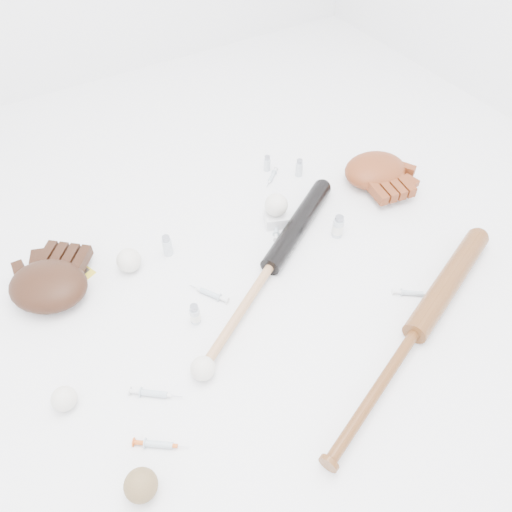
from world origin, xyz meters
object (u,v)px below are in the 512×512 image
bat_wood (415,332)px  glove_dark (48,286)px  bat_dark (271,266)px  pedestal (276,218)px

bat_wood → glove_dark: 1.12m
bat_dark → pedestal: size_ratio=11.56×
pedestal → bat_dark: bearing=-126.9°
bat_wood → pedestal: bat_wood is taller
bat_dark → bat_wood: 0.49m
bat_wood → glove_dark: glove_dark is taller
bat_dark → glove_dark: bearing=125.4°
bat_wood → glove_dark: bearing=119.5°
pedestal → bat_wood: bearing=-82.9°
glove_dark → pedestal: size_ratio=3.62×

